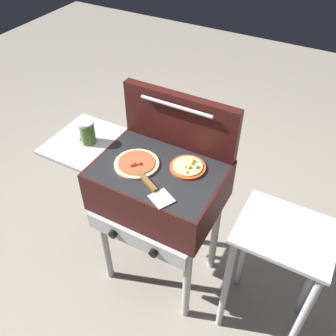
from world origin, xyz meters
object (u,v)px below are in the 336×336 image
object	(u,v)px
spatula	(153,188)
prep_table	(277,261)
pizza_pepperoni	(137,163)
pizza_cheese	(188,167)
sauce_jar	(87,133)
grill	(157,188)

from	to	relation	value
spatula	prep_table	distance (m)	0.71
pizza_pepperoni	pizza_cheese	bearing A→B (deg)	23.03
pizza_cheese	pizza_pepperoni	bearing A→B (deg)	-156.97
pizza_cheese	prep_table	bearing A→B (deg)	-7.03
prep_table	sauce_jar	bearing A→B (deg)	-179.88
pizza_cheese	spatula	distance (m)	0.22
sauce_jar	pizza_cheese	bearing A→B (deg)	6.92
pizza_pepperoni	sauce_jar	distance (m)	0.33
sauce_jar	prep_table	bearing A→B (deg)	0.12
grill	prep_table	xyz separation A→B (m)	(0.67, 0.00, -0.19)
sauce_jar	prep_table	distance (m)	1.16
pizza_cheese	prep_table	distance (m)	0.64
pizza_pepperoni	pizza_cheese	size ratio (longest dim) A/B	1.26
grill	pizza_pepperoni	distance (m)	0.18
pizza_pepperoni	spatula	bearing A→B (deg)	-34.85
spatula	prep_table	bearing A→B (deg)	13.32
grill	sauce_jar	xyz separation A→B (m)	(-0.42, 0.00, 0.21)
prep_table	spatula	bearing A→B (deg)	-166.68
pizza_pepperoni	pizza_cheese	world-z (taller)	pizza_cheese
pizza_cheese	sauce_jar	world-z (taller)	sauce_jar
spatula	sauce_jar	bearing A→B (deg)	163.51
pizza_cheese	sauce_jar	bearing A→B (deg)	-173.08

